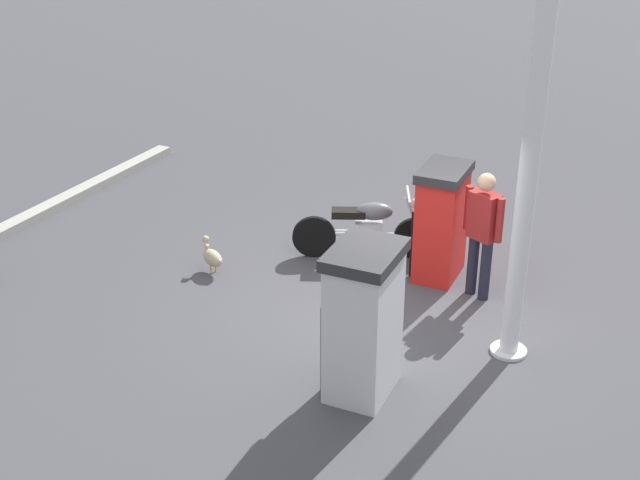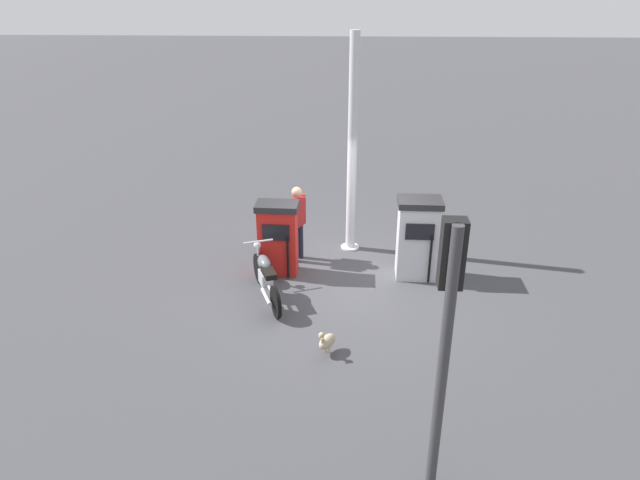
{
  "view_description": "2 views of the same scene",
  "coord_description": "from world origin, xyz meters",
  "views": [
    {
      "loc": [
        -2.84,
        8.21,
        5.25
      ],
      "look_at": [
        0.56,
        0.41,
        1.11
      ],
      "focal_mm": 48.5,
      "sensor_mm": 36.0,
      "label": 1
    },
    {
      "loc": [
        9.64,
        0.03,
        5.24
      ],
      "look_at": [
        0.33,
        -0.49,
        1.02
      ],
      "focal_mm": 31.42,
      "sensor_mm": 36.0,
      "label": 2
    }
  ],
  "objects": [
    {
      "name": "wandering_duck",
      "position": [
        2.37,
        -0.27,
        0.22
      ],
      "size": [
        0.43,
        0.35,
        0.46
      ],
      "color": "tan",
      "rests_on": "ground"
    },
    {
      "name": "fuel_pump_near",
      "position": [
        -0.32,
        -1.36,
        0.75
      ],
      "size": [
        0.6,
        0.82,
        1.48
      ],
      "color": "red",
      "rests_on": "ground"
    },
    {
      "name": "canopy_support_pole",
      "position": [
        -1.55,
        0.06,
        2.18
      ],
      "size": [
        0.4,
        0.4,
        4.51
      ],
      "color": "silver",
      "rests_on": "ground"
    },
    {
      "name": "fuel_pump_far",
      "position": [
        -0.32,
        1.36,
        0.82
      ],
      "size": [
        0.68,
        0.85,
        1.61
      ],
      "color": "silver",
      "rests_on": "ground"
    },
    {
      "name": "roadside_traffic_light",
      "position": [
        4.75,
        1.03,
        2.24
      ],
      "size": [
        0.38,
        0.24,
        3.24
      ],
      "color": "#38383A",
      "rests_on": "ground"
    },
    {
      "name": "motorcycle_near_pump",
      "position": [
        0.7,
        -1.47,
        0.45
      ],
      "size": [
        1.8,
        0.86,
        0.93
      ],
      "color": "black",
      "rests_on": "ground"
    },
    {
      "name": "ground_plane",
      "position": [
        0.0,
        0.0,
        0.0
      ],
      "size": [
        120.0,
        120.0,
        0.0
      ],
      "primitive_type": "plane",
      "color": "#424247"
    },
    {
      "name": "attendant_person",
      "position": [
        -0.91,
        -1.03,
        0.92
      ],
      "size": [
        0.55,
        0.34,
        1.61
      ],
      "color": "#1E1E2D",
      "rests_on": "ground"
    }
  ]
}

